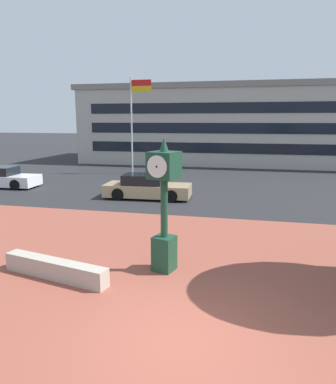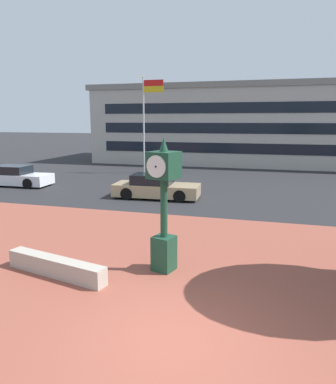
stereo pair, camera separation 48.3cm
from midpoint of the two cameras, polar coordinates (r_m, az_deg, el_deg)
ground_plane at (r=7.44m, az=0.02°, el=-22.40°), size 200.00×200.00×0.00m
plaza_brick_paving at (r=9.55m, az=3.42°, el=-14.31°), size 44.00×12.93×0.01m
planter_wall at (r=10.28m, az=-18.76°, el=-11.50°), size 3.21×1.09×0.50m
street_clock at (r=9.73m, az=-2.03°, el=-1.72°), size 0.88×0.90×3.69m
car_street_mid at (r=24.94m, az=-25.35°, el=2.02°), size 4.54×1.97×1.28m
car_street_far at (r=19.36m, az=-4.10°, el=0.70°), size 4.66×2.00×1.28m
flagpole_primary at (r=28.27m, az=-5.93°, el=11.83°), size 1.66×0.14×7.37m
civic_building at (r=37.38m, az=12.26°, el=10.41°), size 32.35×11.55×7.37m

